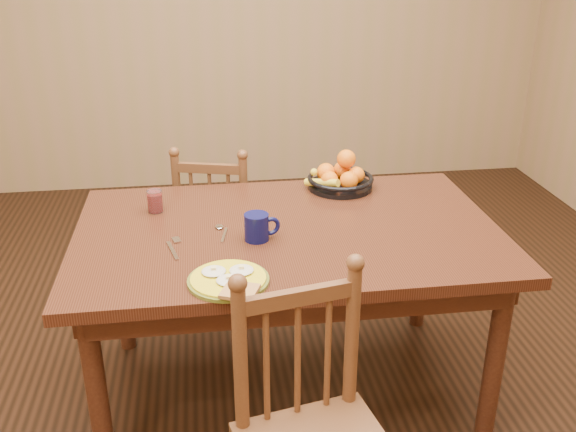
{
  "coord_description": "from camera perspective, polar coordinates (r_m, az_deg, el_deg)",
  "views": [
    {
      "loc": [
        -0.3,
        -2.18,
        1.78
      ],
      "look_at": [
        0.0,
        0.0,
        0.8
      ],
      "focal_mm": 40.0,
      "sensor_mm": 36.0,
      "label": 1
    }
  ],
  "objects": [
    {
      "name": "room",
      "position": [
        2.25,
        0.0,
        12.93
      ],
      "size": [
        4.52,
        5.02,
        2.72
      ],
      "color": "black",
      "rests_on": "ground"
    },
    {
      "name": "dining_table",
      "position": [
        2.47,
        0.0,
        -2.86
      ],
      "size": [
        1.6,
        1.0,
        0.75
      ],
      "color": "black",
      "rests_on": "ground"
    },
    {
      "name": "chair_far",
      "position": [
        3.23,
        -6.18,
        -1.18
      ],
      "size": [
        0.47,
        0.46,
        0.86
      ],
      "rotation": [
        0.0,
        0.0,
        2.88
      ],
      "color": "#512D18",
      "rests_on": "ground"
    },
    {
      "name": "breakfast_plate",
      "position": [
        2.07,
        -5.26,
        -5.64
      ],
      "size": [
        0.26,
        0.3,
        0.04
      ],
      "color": "#59601E",
      "rests_on": "dining_table"
    },
    {
      "name": "fork",
      "position": [
        2.32,
        -10.12,
        -2.71
      ],
      "size": [
        0.05,
        0.18,
        0.0
      ],
      "rotation": [
        0.0,
        0.0,
        0.25
      ],
      "color": "silver",
      "rests_on": "dining_table"
    },
    {
      "name": "spoon",
      "position": [
        2.42,
        -5.98,
        -1.2
      ],
      "size": [
        0.05,
        0.16,
        0.01
      ],
      "rotation": [
        0.0,
        0.0,
        -0.18
      ],
      "color": "silver",
      "rests_on": "dining_table"
    },
    {
      "name": "coffee_mug",
      "position": [
        2.33,
        -2.7,
        -0.96
      ],
      "size": [
        0.13,
        0.09,
        0.1
      ],
      "color": "#090B35",
      "rests_on": "dining_table"
    },
    {
      "name": "juice_glass",
      "position": [
        2.62,
        -11.74,
        1.25
      ],
      "size": [
        0.06,
        0.06,
        0.09
      ],
      "color": "silver",
      "rests_on": "dining_table"
    },
    {
      "name": "fruit_bowl",
      "position": [
        2.81,
        4.66,
        3.41
      ],
      "size": [
        0.29,
        0.29,
        0.17
      ],
      "color": "black",
      "rests_on": "dining_table"
    }
  ]
}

